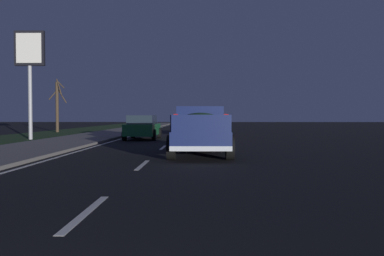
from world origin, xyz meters
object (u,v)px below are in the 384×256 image
Objects in this scene: pickup_truck at (200,129)px; sedan_red at (202,125)px; sedan_green at (143,127)px; bare_tree_far at (57,105)px; gas_price_sign at (30,58)px.

sedan_red is at bearing -0.56° from pickup_truck.
sedan_red is 6.90m from sedan_green.
bare_tree_far is at bearing 31.98° from pickup_truck.
sedan_red is 0.64× the size of gas_price_sign.
sedan_green is 0.89× the size of bare_tree_far.
pickup_truck is 15.78m from sedan_red.
sedan_red is 13.28m from gas_price_sign.
gas_price_sign is at bearing 119.24° from sedan_red.
sedan_green is at bearing 146.21° from sedan_red.
sedan_green is (10.05, 3.68, -0.20)m from pickup_truck.
pickup_truck is at bearing 179.44° from sedan_red.
gas_price_sign is (9.66, 10.78, 4.18)m from pickup_truck.
sedan_green is 14.73m from bare_tree_far.
sedan_red is (15.78, -0.16, -0.20)m from pickup_truck.
gas_price_sign is at bearing 93.14° from sedan_green.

